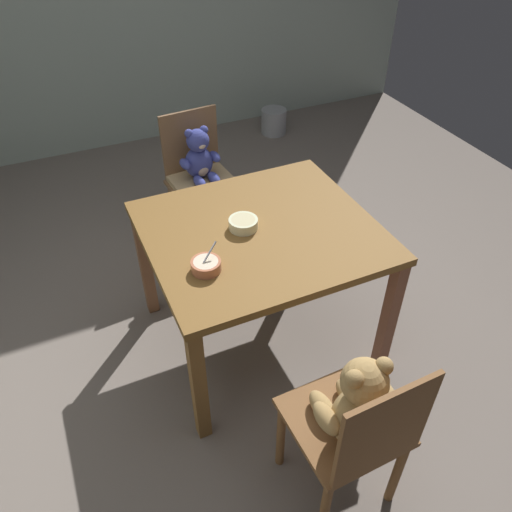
{
  "coord_description": "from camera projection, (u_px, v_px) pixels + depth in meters",
  "views": [
    {
      "loc": [
        -0.78,
        -1.66,
        2.08
      ],
      "look_at": [
        0.0,
        0.05,
        0.51
      ],
      "focal_mm": 35.4,
      "sensor_mm": 36.0,
      "label": 1
    }
  ],
  "objects": [
    {
      "name": "ground_plane",
      "position": [
        260.0,
        336.0,
        2.75
      ],
      "size": [
        5.2,
        5.2,
        0.04
      ],
      "color": "#6F645C"
    },
    {
      "name": "dining_table",
      "position": [
        260.0,
        244.0,
        2.34
      ],
      "size": [
        1.03,
        0.93,
        0.71
      ],
      "color": "brown",
      "rests_on": "ground_plane"
    },
    {
      "name": "teddy_chair_near_front",
      "position": [
        356.0,
        414.0,
        1.73
      ],
      "size": [
        0.4,
        0.4,
        0.85
      ],
      "rotation": [
        0.0,
        0.0,
        1.6
      ],
      "color": "brown",
      "rests_on": "ground_plane"
    },
    {
      "name": "teddy_chair_far_center",
      "position": [
        201.0,
        172.0,
        3.04
      ],
      "size": [
        0.42,
        0.42,
        0.86
      ],
      "rotation": [
        0.0,
        0.0,
        -1.49
      ],
      "color": "brown",
      "rests_on": "ground_plane"
    },
    {
      "name": "porridge_bowl_terracotta_near_left",
      "position": [
        206.0,
        265.0,
        2.05
      ],
      "size": [
        0.13,
        0.12,
        0.11
      ],
      "color": "#B86B4B",
      "rests_on": "dining_table"
    },
    {
      "name": "porridge_bowl_cream_center",
      "position": [
        243.0,
        224.0,
        2.27
      ],
      "size": [
        0.13,
        0.13,
        0.05
      ],
      "color": "beige",
      "rests_on": "dining_table"
    },
    {
      "name": "metal_pail",
      "position": [
        274.0,
        121.0,
        4.53
      ],
      "size": [
        0.22,
        0.22,
        0.22
      ],
      "primitive_type": "cylinder",
      "color": "#93969B",
      "rests_on": "ground_plane"
    }
  ]
}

